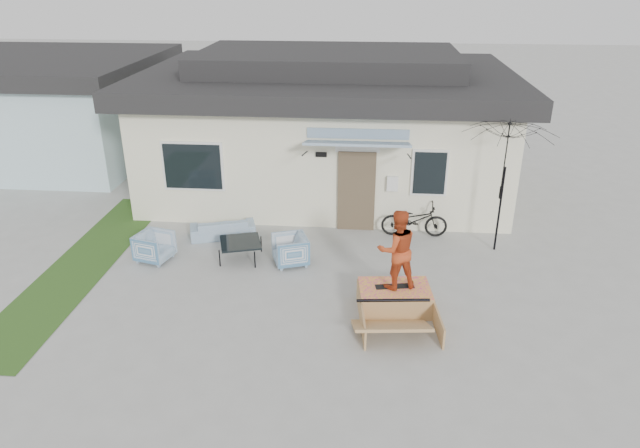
# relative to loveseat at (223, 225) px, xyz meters

# --- Properties ---
(ground) EXTENTS (90.00, 90.00, 0.00)m
(ground) POSITION_rel_loveseat_xyz_m (2.34, -3.73, -0.31)
(ground) COLOR #989894
(ground) RESTS_ON ground
(grass_strip) EXTENTS (1.40, 8.00, 0.01)m
(grass_strip) POSITION_rel_loveseat_xyz_m (-2.86, -1.73, -0.31)
(grass_strip) COLOR #254719
(grass_strip) RESTS_ON ground
(house) EXTENTS (10.80, 8.49, 4.10)m
(house) POSITION_rel_loveseat_xyz_m (2.34, 4.26, 1.63)
(house) COLOR beige
(house) RESTS_ON ground
(neighbor_house) EXTENTS (8.60, 7.60, 3.50)m
(neighbor_house) POSITION_rel_loveseat_xyz_m (-8.16, 6.27, 1.47)
(neighbor_house) COLOR silver
(neighbor_house) RESTS_ON ground
(loveseat) EXTENTS (1.68, 0.93, 0.63)m
(loveseat) POSITION_rel_loveseat_xyz_m (0.00, 0.00, 0.00)
(loveseat) COLOR teal
(loveseat) RESTS_ON ground
(armchair_left) EXTENTS (0.86, 0.89, 0.76)m
(armchair_left) POSITION_rel_loveseat_xyz_m (-1.26, -1.41, 0.06)
(armchair_left) COLOR teal
(armchair_left) RESTS_ON ground
(armchair_right) EXTENTS (0.91, 0.94, 0.77)m
(armchair_right) POSITION_rel_loveseat_xyz_m (1.90, -1.31, 0.07)
(armchair_right) COLOR teal
(armchair_right) RESTS_ON ground
(coffee_table) EXTENTS (1.13, 1.13, 0.45)m
(coffee_table) POSITION_rel_loveseat_xyz_m (0.72, -1.18, -0.09)
(coffee_table) COLOR black
(coffee_table) RESTS_ON ground
(bicycle) EXTENTS (1.67, 0.59, 1.06)m
(bicycle) POSITION_rel_loveseat_xyz_m (4.82, 0.46, 0.22)
(bicycle) COLOR black
(bicycle) RESTS_ON ground
(patio_umbrella) EXTENTS (2.52, 2.41, 2.20)m
(patio_umbrella) POSITION_rel_loveseat_xyz_m (6.73, -0.17, 1.43)
(patio_umbrella) COLOR black
(patio_umbrella) RESTS_ON ground
(skate_ramp) EXTENTS (1.58, 2.00, 0.47)m
(skate_ramp) POSITION_rel_loveseat_xyz_m (4.22, -3.04, -0.08)
(skate_ramp) COLOR #AA804E
(skate_ramp) RESTS_ON ground
(skateboard) EXTENTS (0.79, 0.32, 0.05)m
(skateboard) POSITION_rel_loveseat_xyz_m (4.22, -3.00, 0.18)
(skateboard) COLOR black
(skateboard) RESTS_ON skate_ramp
(skater) EXTENTS (0.94, 0.83, 1.62)m
(skater) POSITION_rel_loveseat_xyz_m (4.22, -3.00, 1.01)
(skater) COLOR #B9411C
(skater) RESTS_ON skateboard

